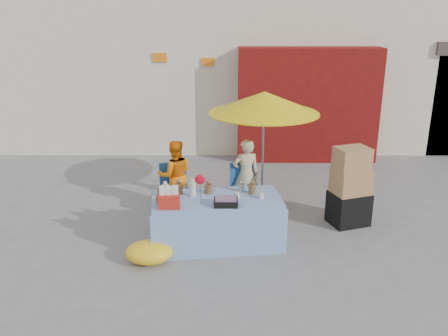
{
  "coord_description": "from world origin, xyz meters",
  "views": [
    {
      "loc": [
        0.33,
        -6.58,
        3.45
      ],
      "look_at": [
        0.29,
        0.6,
        1.0
      ],
      "focal_mm": 38.0,
      "sensor_mm": 36.0,
      "label": 1
    }
  ],
  "objects_px": {
    "vendor_orange": "(175,175)",
    "box_stack": "(350,189)",
    "market_table": "(216,220)",
    "vendor_beige": "(246,175)",
    "chair_left": "(175,198)",
    "umbrella": "(264,103)",
    "chair_right": "(246,198)"
  },
  "relations": [
    {
      "from": "vendor_beige",
      "to": "box_stack",
      "type": "xyz_separation_m",
      "value": [
        1.69,
        -0.61,
        -0.03
      ]
    },
    {
      "from": "vendor_beige",
      "to": "box_stack",
      "type": "distance_m",
      "value": 1.79
    },
    {
      "from": "vendor_orange",
      "to": "box_stack",
      "type": "xyz_separation_m",
      "value": [
        2.94,
        -0.61,
        -0.02
      ]
    },
    {
      "from": "chair_left",
      "to": "umbrella",
      "type": "height_order",
      "value": "umbrella"
    },
    {
      "from": "vendor_orange",
      "to": "box_stack",
      "type": "bearing_deg",
      "value": 156.43
    },
    {
      "from": "market_table",
      "to": "vendor_orange",
      "type": "bearing_deg",
      "value": 112.22
    },
    {
      "from": "umbrella",
      "to": "chair_left",
      "type": "bearing_deg",
      "value": -169.62
    },
    {
      "from": "chair_left",
      "to": "umbrella",
      "type": "distance_m",
      "value": 2.27
    },
    {
      "from": "market_table",
      "to": "chair_right",
      "type": "distance_m",
      "value": 1.3
    },
    {
      "from": "chair_left",
      "to": "umbrella",
      "type": "relative_size",
      "value": 0.41
    },
    {
      "from": "chair_left",
      "to": "vendor_orange",
      "type": "distance_m",
      "value": 0.4
    },
    {
      "from": "chair_right",
      "to": "vendor_beige",
      "type": "distance_m",
      "value": 0.41
    },
    {
      "from": "chair_left",
      "to": "vendor_orange",
      "type": "relative_size",
      "value": 0.67
    },
    {
      "from": "market_table",
      "to": "vendor_beige",
      "type": "bearing_deg",
      "value": 62.24
    },
    {
      "from": "vendor_beige",
      "to": "umbrella",
      "type": "height_order",
      "value": "umbrella"
    },
    {
      "from": "umbrella",
      "to": "vendor_beige",
      "type": "bearing_deg",
      "value": -153.43
    },
    {
      "from": "market_table",
      "to": "chair_right",
      "type": "relative_size",
      "value": 2.43
    },
    {
      "from": "market_table",
      "to": "vendor_orange",
      "type": "height_order",
      "value": "vendor_orange"
    },
    {
      "from": "vendor_beige",
      "to": "umbrella",
      "type": "bearing_deg",
      "value": -165.25
    },
    {
      "from": "box_stack",
      "to": "chair_right",
      "type": "bearing_deg",
      "value": 164.24
    },
    {
      "from": "vendor_beige",
      "to": "chair_left",
      "type": "bearing_deg",
      "value": -5.69
    },
    {
      "from": "umbrella",
      "to": "vendor_orange",
      "type": "bearing_deg",
      "value": -174.47
    },
    {
      "from": "chair_right",
      "to": "vendor_beige",
      "type": "bearing_deg",
      "value": 76.81
    },
    {
      "from": "chair_left",
      "to": "vendor_orange",
      "type": "bearing_deg",
      "value": 76.81
    },
    {
      "from": "chair_right",
      "to": "chair_left",
      "type": "bearing_deg",
      "value": 168.18
    },
    {
      "from": "vendor_orange",
      "to": "umbrella",
      "type": "xyz_separation_m",
      "value": [
        1.55,
        0.15,
        1.26
      ]
    },
    {
      "from": "chair_left",
      "to": "chair_right",
      "type": "height_order",
      "value": "same"
    },
    {
      "from": "vendor_beige",
      "to": "box_stack",
      "type": "bearing_deg",
      "value": 148.26
    },
    {
      "from": "vendor_beige",
      "to": "chair_right",
      "type": "bearing_deg",
      "value": 76.81
    },
    {
      "from": "market_table",
      "to": "vendor_beige",
      "type": "height_order",
      "value": "vendor_beige"
    },
    {
      "from": "vendor_beige",
      "to": "market_table",
      "type": "bearing_deg",
      "value": 57.74
    },
    {
      "from": "box_stack",
      "to": "vendor_orange",
      "type": "bearing_deg",
      "value": 168.24
    }
  ]
}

